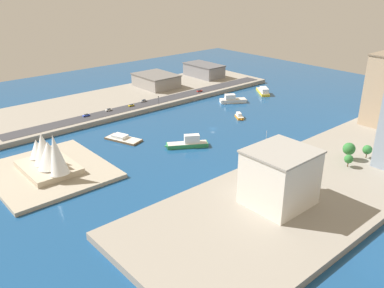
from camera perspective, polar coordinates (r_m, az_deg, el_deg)
name	(u,v)px	position (r m, az deg, el deg)	size (l,w,h in m)	color
ground_plane	(213,129)	(268.10, 2.94, 2.15)	(440.00, 440.00, 0.00)	navy
quay_west	(338,174)	(217.25, 19.70, -3.96)	(70.00, 240.00, 3.22)	gray
quay_east	(136,97)	(335.12, -7.87, 6.52)	(70.00, 240.00, 3.22)	gray
peninsula_point	(49,172)	(220.58, -19.33, -3.67)	(60.06, 55.27, 2.00)	#A89E89
road_strip	(154,102)	(315.03, -5.38, 5.90)	(12.88, 228.00, 0.15)	#38383D
ferry_white_commuter	(233,100)	(323.89, 5.70, 6.19)	(16.73, 21.39, 6.75)	silver
ferry_green_doubledeck	(188,143)	(239.20, -0.52, 0.15)	(17.96, 24.38, 7.34)	#2D8C4C
barge_flat_brown	(123,138)	(252.72, -9.69, 0.77)	(24.37, 16.26, 3.12)	brown
sailboat_small_white	(265,145)	(243.88, 10.18, -0.15)	(8.81, 4.25, 9.93)	white
ferry_yellow_fast	(263,91)	(352.26, 9.94, 7.31)	(22.39, 19.26, 5.83)	yellow
water_taxi_orange	(239,116)	(289.09, 6.63, 3.87)	(10.68, 8.61, 3.72)	orange
hotel_broad_white	(280,177)	(175.23, 12.16, -4.57)	(24.73, 27.29, 24.55)	silver
warehouse_low_gray	(204,70)	(393.20, 1.67, 10.29)	(38.26, 21.75, 11.70)	gray
carpark_squat_concrete	(156,80)	(357.65, -5.04, 8.86)	(36.39, 28.80, 10.80)	gray
van_white	(109,110)	(298.11, -11.59, 4.71)	(2.00, 4.63, 1.63)	black
hatchback_blue	(86,115)	(289.98, -14.59, 3.92)	(2.03, 4.88, 1.58)	black
pickup_red	(199,91)	(340.91, 1.04, 7.46)	(1.96, 4.97, 1.57)	black
sedan_silver	(143,101)	(315.63, -6.80, 6.03)	(1.83, 5.03, 1.58)	black
taxi_yellow_cab	(131,105)	(305.91, -8.50, 5.39)	(2.00, 4.28, 1.49)	black
traffic_light_waterfront	(159,99)	(307.01, -4.71, 6.30)	(0.36, 0.36, 6.50)	black
opera_landmark	(48,156)	(215.57, -19.51, -1.57)	(36.82, 24.02, 23.44)	#BCAD93
park_tree_cluster	(354,151)	(229.23, 21.66, -0.90)	(11.38, 21.94, 9.27)	brown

